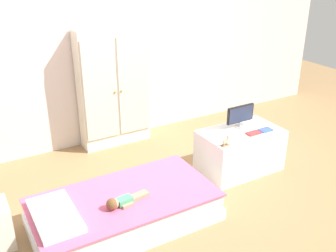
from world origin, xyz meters
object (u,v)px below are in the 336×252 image
tv_stand (240,150)px  doll (120,202)px  book_blue (265,130)px  rocking_horse_toy (226,141)px  tv_monitor (240,115)px  wardrobe (114,88)px  bed (124,209)px  book_red (253,133)px

tv_stand → doll: bearing=-167.9°
book_blue → tv_stand: bearing=153.0°
doll → rocking_horse_toy: rocking_horse_toy is taller
tv_monitor → book_blue: tv_monitor is taller
tv_stand → book_blue: bearing=-27.0°
doll → wardrobe: size_ratio=0.28×
doll → book_blue: size_ratio=2.82×
bed → wardrobe: (0.56, 1.49, 0.57)m
book_blue → bed: bearing=-176.4°
doll → wardrobe: (0.64, 1.59, 0.40)m
wardrobe → tv_monitor: (0.93, -1.18, -0.11)m
rocking_horse_toy → book_red: size_ratio=0.70×
bed → doll: doll is taller
book_red → tv_monitor: bearing=94.6°
doll → book_blue: book_blue is taller
bed → tv_monitor: (1.49, 0.31, 0.47)m
doll → tv_stand: (1.52, 0.33, -0.07)m
bed → rocking_horse_toy: rocking_horse_toy is taller
doll → rocking_horse_toy: size_ratio=3.70×
book_red → wardrobe: bearing=124.3°
bed → doll: (-0.08, -0.11, 0.17)m
rocking_horse_toy → wardrobe: bearing=110.3°
book_red → book_blue: size_ratio=1.08×
tv_stand → book_red: (0.06, -0.12, 0.24)m
tv_monitor → tv_stand: bearing=-118.3°
tv_monitor → book_blue: 0.30m
book_red → book_blue: book_red is taller
tv_monitor → book_red: 0.24m
tv_monitor → rocking_horse_toy: size_ratio=3.14×
wardrobe → tv_monitor: size_ratio=4.23×
tv_monitor → book_blue: bearing=-48.6°
doll → book_red: size_ratio=2.60×
bed → book_red: 1.54m
wardrobe → book_blue: (1.11, -1.38, -0.24)m
bed → book_blue: (1.66, 0.10, 0.33)m
bed → book_red: size_ratio=10.38×
tv_monitor → book_blue: (0.18, -0.20, -0.13)m
bed → tv_monitor: 1.59m
bed → tv_stand: (1.44, 0.22, 0.10)m
wardrobe → book_red: wardrobe is taller
rocking_horse_toy → book_blue: size_ratio=0.76×
doll → tv_monitor: bearing=14.8°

